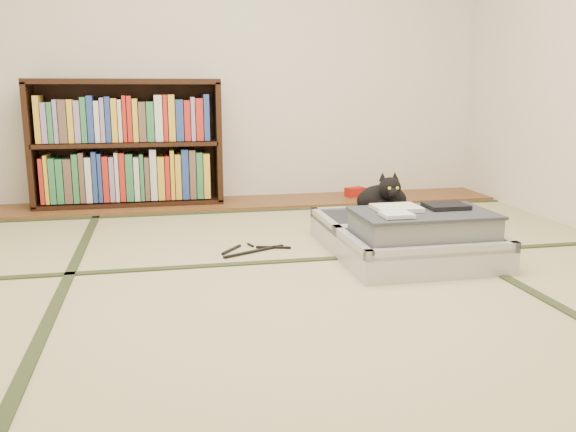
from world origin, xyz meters
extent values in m
plane|color=tan|center=(0.00, 0.00, 0.00)|extent=(4.50, 4.50, 0.00)
cube|color=brown|center=(0.00, 2.00, 0.01)|extent=(4.00, 0.50, 0.02)
cube|color=#A8140D|center=(0.95, 2.03, 0.06)|extent=(0.17, 0.13, 0.07)
plane|color=silver|center=(0.00, 2.25, 1.20)|extent=(4.00, 0.00, 4.00)
cube|color=#2D381E|center=(-1.00, 0.00, 0.00)|extent=(0.05, 4.50, 0.01)
cube|color=#2D381E|center=(1.00, 0.00, 0.00)|extent=(0.05, 4.50, 0.01)
cube|color=#2D381E|center=(0.00, 0.40, 0.00)|extent=(4.00, 0.05, 0.01)
cube|color=#2D381E|center=(0.00, 1.70, 0.00)|extent=(4.00, 0.05, 0.01)
cube|color=black|center=(-1.44, 2.07, 0.47)|extent=(0.04, 0.31, 0.87)
cube|color=black|center=(-0.13, 2.07, 0.47)|extent=(0.04, 0.31, 0.87)
cube|color=black|center=(-0.78, 2.07, 0.03)|extent=(1.35, 0.31, 0.04)
cube|color=black|center=(-0.78, 2.07, 0.91)|extent=(1.35, 0.31, 0.04)
cube|color=black|center=(-0.78, 2.07, 0.47)|extent=(1.29, 0.31, 0.03)
cube|color=black|center=(-0.78, 2.22, 0.47)|extent=(1.35, 0.02, 0.87)
cube|color=gray|center=(-0.78, 2.05, 0.25)|extent=(1.22, 0.22, 0.37)
cube|color=gray|center=(-0.78, 2.05, 0.66)|extent=(1.22, 0.22, 0.33)
cube|color=#ABAAAF|center=(0.70, 0.20, 0.07)|extent=(0.76, 0.51, 0.13)
cube|color=#2A2A31|center=(0.70, 0.20, 0.10)|extent=(0.68, 0.43, 0.10)
cube|color=#ABAAAF|center=(0.70, -0.04, 0.14)|extent=(0.76, 0.04, 0.05)
cube|color=#ABAAAF|center=(0.70, 0.43, 0.14)|extent=(0.76, 0.04, 0.05)
cube|color=#ABAAAF|center=(0.34, 0.20, 0.14)|extent=(0.04, 0.51, 0.05)
cube|color=#ABAAAF|center=(1.06, 0.20, 0.14)|extent=(0.04, 0.51, 0.05)
cube|color=#ABAAAF|center=(0.70, 0.70, 0.07)|extent=(0.76, 0.51, 0.13)
cube|color=#2A2A31|center=(0.70, 0.70, 0.10)|extent=(0.68, 0.43, 0.10)
cube|color=#ABAAAF|center=(0.70, 0.47, 0.14)|extent=(0.76, 0.04, 0.05)
cube|color=#ABAAAF|center=(0.70, 0.94, 0.14)|extent=(0.76, 0.04, 0.05)
cube|color=#ABAAAF|center=(0.34, 0.70, 0.14)|extent=(0.04, 0.51, 0.05)
cube|color=#ABAAAF|center=(1.06, 0.70, 0.14)|extent=(0.04, 0.51, 0.05)
cylinder|color=black|center=(0.70, 0.45, 0.14)|extent=(0.69, 0.02, 0.02)
cube|color=gray|center=(0.70, 0.20, 0.19)|extent=(0.65, 0.40, 0.13)
cube|color=#34353B|center=(0.70, 0.20, 0.27)|extent=(0.67, 0.42, 0.02)
cube|color=silver|center=(0.58, 0.25, 0.29)|extent=(0.22, 0.18, 0.02)
cube|color=black|center=(0.84, 0.25, 0.29)|extent=(0.20, 0.16, 0.02)
cube|color=silver|center=(0.51, 0.09, 0.29)|extent=(0.14, 0.12, 0.02)
cube|color=white|center=(0.47, -0.05, 0.07)|extent=(0.06, 0.01, 0.04)
cube|color=white|center=(0.60, -0.05, 0.06)|extent=(0.05, 0.01, 0.04)
cube|color=orange|center=(0.95, -0.05, 0.07)|extent=(0.05, 0.01, 0.04)
cube|color=#197F33|center=(0.88, -0.05, 0.09)|extent=(0.04, 0.01, 0.03)
ellipsoid|color=black|center=(0.68, 0.72, 0.24)|extent=(0.29, 0.19, 0.18)
ellipsoid|color=black|center=(0.68, 0.63, 0.22)|extent=(0.15, 0.11, 0.11)
ellipsoid|color=black|center=(0.68, 0.60, 0.33)|extent=(0.13, 0.12, 0.12)
sphere|color=black|center=(0.68, 0.55, 0.31)|extent=(0.06, 0.06, 0.06)
cone|color=black|center=(0.64, 0.62, 0.39)|extent=(0.04, 0.05, 0.06)
cone|color=black|center=(0.71, 0.62, 0.39)|extent=(0.04, 0.05, 0.06)
sphere|color=#A5BF33|center=(0.66, 0.55, 0.34)|extent=(0.02, 0.02, 0.02)
sphere|color=#A5BF33|center=(0.70, 0.55, 0.34)|extent=(0.02, 0.02, 0.02)
cylinder|color=black|center=(0.78, 0.81, 0.17)|extent=(0.18, 0.11, 0.03)
torus|color=white|center=(0.86, 0.73, 0.15)|extent=(0.11, 0.11, 0.01)
torus|color=white|center=(0.86, 0.72, 0.16)|extent=(0.09, 0.09, 0.01)
cube|color=black|center=(-0.08, 0.61, 0.01)|extent=(0.35, 0.19, 0.01)
cube|color=black|center=(-0.20, 0.67, 0.01)|extent=(0.13, 0.17, 0.01)
cube|color=black|center=(0.04, 0.67, 0.01)|extent=(0.19, 0.07, 0.01)
cylinder|color=black|center=(-0.08, 0.74, 0.01)|extent=(0.03, 0.07, 0.01)
camera|label=1|loc=(-0.56, -2.52, 0.88)|focal=38.00mm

